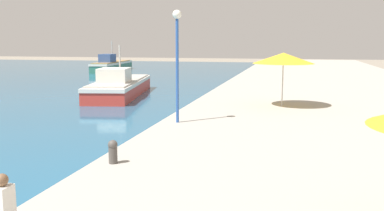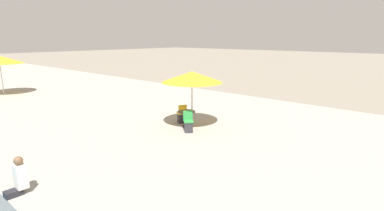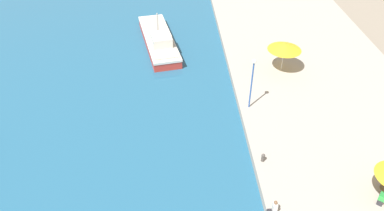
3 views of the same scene
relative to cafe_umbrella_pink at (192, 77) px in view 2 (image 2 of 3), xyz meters
name	(u,v)px [view 2 (image 2 of 3)]	position (x,y,z in m)	size (l,w,h in m)	color
cafe_umbrella_pink	(192,77)	(0.00, 0.00, 0.00)	(2.70, 2.70, 2.53)	#B7B7B7
cafe_table	(186,116)	(-0.19, 0.17, -1.76)	(0.80, 0.80, 0.74)	#333338
cafe_chair_left	(182,116)	(0.16, 0.80, -1.97)	(0.56, 0.57, 0.91)	#2D2D33
cafe_chair_right	(188,125)	(-0.66, -0.38, -1.97)	(0.58, 0.59, 0.91)	#2D2D33
person_at_quay	(19,178)	(-7.45, -0.59, -1.84)	(0.55, 0.36, 1.01)	#232328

